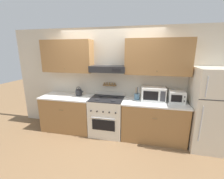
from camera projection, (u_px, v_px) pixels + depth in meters
ground_plane at (104, 140)px, 3.46m from camera, size 16.00×16.00×0.00m
wall_back at (111, 72)px, 3.66m from camera, size 5.20×0.46×2.55m
counter_left at (69, 113)px, 3.88m from camera, size 1.28×0.67×0.90m
counter_right at (153, 120)px, 3.44m from camera, size 1.42×0.67×0.90m
stove_range at (107, 116)px, 3.66m from camera, size 0.78×0.68×1.00m
refrigerator at (212, 109)px, 3.05m from camera, size 0.79×0.77×1.69m
tea_kettle at (79, 92)px, 3.79m from camera, size 0.21×0.16×0.23m
microwave at (153, 94)px, 3.41m from camera, size 0.53×0.38×0.31m
utensil_crock at (137, 96)px, 3.49m from camera, size 0.13×0.13×0.29m
toaster_oven at (176, 96)px, 3.30m from camera, size 0.34×0.33×0.26m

